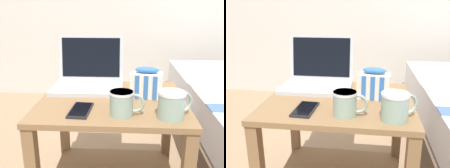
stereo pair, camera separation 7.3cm
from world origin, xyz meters
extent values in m
cube|color=olive|center=(0.00, 0.00, 0.54)|extent=(0.63, 0.53, 0.02)
cube|color=olive|center=(-0.29, 0.24, 0.27)|extent=(0.04, 0.04, 0.53)
cube|color=olive|center=(0.29, 0.24, 0.27)|extent=(0.04, 0.04, 0.53)
cube|color=#B7BABC|center=(-0.13, 0.12, 0.56)|extent=(0.33, 0.23, 0.02)
cube|color=silver|center=(-0.13, 0.14, 0.57)|extent=(0.28, 0.13, 0.00)
cube|color=silver|center=(-0.13, 0.06, 0.57)|extent=(0.09, 0.05, 0.00)
cube|color=#B7BABC|center=(-0.13, 0.25, 0.68)|extent=(0.33, 0.04, 0.23)
cube|color=black|center=(-0.13, 0.25, 0.68)|extent=(0.30, 0.03, 0.20)
cube|color=orange|center=(-0.18, 0.26, 0.70)|extent=(0.05, 0.01, 0.04)
cube|color=black|center=(-0.05, 0.26, 0.67)|extent=(0.03, 0.01, 0.04)
cube|color=orange|center=(-0.03, 0.25, 0.64)|extent=(0.03, 0.01, 0.04)
cube|color=green|center=(-0.17, 0.27, 0.72)|extent=(0.03, 0.01, 0.03)
cylinder|color=#8CA593|center=(0.04, -0.17, 0.60)|extent=(0.09, 0.09, 0.09)
cylinder|color=silver|center=(0.04, -0.17, 0.64)|extent=(0.09, 0.09, 0.01)
cylinder|color=black|center=(0.04, -0.17, 0.63)|extent=(0.08, 0.08, 0.01)
torus|color=#8CA593|center=(0.09, -0.17, 0.60)|extent=(0.07, 0.01, 0.07)
cylinder|color=#8CA593|center=(0.22, -0.18, 0.60)|extent=(0.09, 0.09, 0.10)
cylinder|color=silver|center=(0.22, -0.18, 0.65)|extent=(0.10, 0.10, 0.01)
cylinder|color=black|center=(0.22, -0.18, 0.64)|extent=(0.09, 0.09, 0.01)
torus|color=#8CA593|center=(0.27, -0.16, 0.60)|extent=(0.08, 0.04, 0.08)
cube|color=silver|center=(0.15, 0.03, 0.61)|extent=(0.15, 0.10, 0.11)
cube|color=#3366B2|center=(0.10, 0.00, 0.61)|extent=(0.02, 0.01, 0.10)
cube|color=#3366B2|center=(0.14, -0.01, 0.61)|extent=(0.02, 0.01, 0.10)
cube|color=#3366B2|center=(0.18, -0.01, 0.61)|extent=(0.02, 0.01, 0.10)
ellipsoid|color=#3366B2|center=(0.15, 0.03, 0.68)|extent=(0.11, 0.06, 0.03)
cube|color=black|center=(-0.11, -0.14, 0.56)|extent=(0.08, 0.15, 0.01)
cube|color=black|center=(-0.11, -0.14, 0.56)|extent=(0.07, 0.14, 0.00)
camera|label=1|loc=(0.06, -1.02, 0.94)|focal=40.00mm
camera|label=2|loc=(0.13, -1.01, 0.94)|focal=40.00mm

